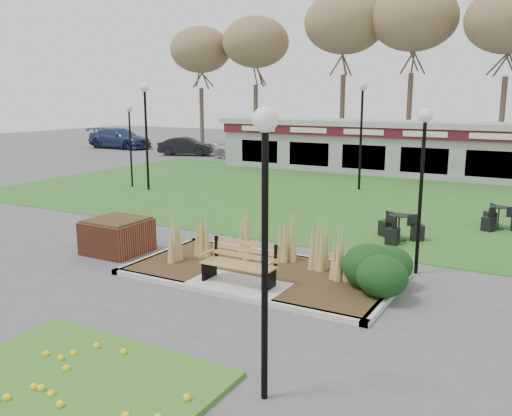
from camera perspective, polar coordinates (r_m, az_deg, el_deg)
The scene contains 18 objects.
ground at distance 12.16m, azimuth -2.23°, elevation -8.71°, with size 100.00×100.00×0.00m, color #515154.
lawn at distance 22.90m, azimuth 13.63°, elevation 0.75°, with size 34.00×16.00×0.02m, color #266720.
flower_bed at distance 8.89m, azimuth -18.60°, elevation -16.92°, with size 4.20×3.00×0.16m.
planting_bed at distance 12.62m, azimuth 5.97°, elevation -6.23°, with size 6.75×3.40×1.27m.
park_bench at distance 12.17m, azimuth -1.63°, elevation -5.76°, with size 1.70×0.66×0.93m.
brick_planter at distance 15.37m, azimuth -14.40°, elevation -2.83°, with size 1.50×1.50×0.95m.
food_pavilion at distance 30.39m, azimuth 17.90°, elevation 5.95°, with size 24.60×3.40×2.90m.
tree_backdrop at distance 38.39m, azimuth 21.12°, elevation 17.15°, with size 47.24×5.24×10.36m.
lamp_post_near_left at distance 13.26m, azimuth 17.18°, elevation 5.35°, with size 0.33×0.33×3.96m.
lamp_post_near_right at distance 7.15m, azimuth 0.95°, elevation 1.71°, with size 0.34×0.34×4.12m.
lamp_post_mid_left at distance 26.05m, azimuth -13.16°, elevation 8.23°, with size 0.32×0.32×3.82m.
lamp_post_mid_right at distance 25.02m, azimuth 11.08°, elevation 9.92°, with size 0.40×0.40×4.86m.
lamp_post_far_left at distance 24.97m, azimuth -11.56°, elevation 9.79°, with size 0.40×0.40×4.79m.
bistro_set_b at distance 16.70m, azimuth 14.78°, elevation -2.41°, with size 1.44×1.28×0.76m.
bistro_set_d at distance 19.18m, azimuth 24.13°, elevation -1.29°, with size 1.22×1.36×0.73m.
car_silver at distance 37.03m, azimuth -1.03°, elevation 6.39°, with size 1.87×4.65×1.58m, color #A9A9AD.
car_black at distance 39.68m, azimuth -7.36°, elevation 6.46°, with size 1.38×3.96×1.31m, color black.
car_blue at distance 45.99m, azimuth -14.14°, elevation 7.12°, with size 2.30×5.65×1.64m, color navy.
Camera 1 is at (5.97, -9.70, 4.25)m, focal length 38.00 mm.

